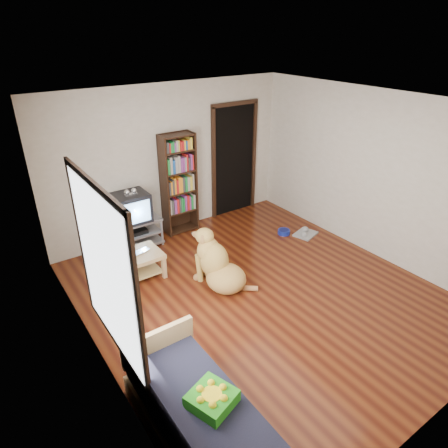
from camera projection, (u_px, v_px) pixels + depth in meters
ground at (260, 293)px, 5.66m from camera, size 5.00×5.00×0.00m
ceiling at (269, 106)px, 4.49m from camera, size 5.00×5.00×0.00m
wall_back at (171, 161)px, 6.90m from camera, size 4.50×0.00×4.50m
wall_left at (89, 266)px, 3.92m from camera, size 0.00×5.00×5.00m
wall_right at (375, 176)px, 6.23m from camera, size 0.00×5.00×5.00m
green_cushion at (212, 399)px, 3.51m from camera, size 0.47×0.47×0.12m
laptop at (142, 253)px, 5.87m from camera, size 0.32×0.25×0.02m
dog_bowl at (284, 232)px, 7.24m from camera, size 0.22×0.22×0.08m
grey_rag at (305, 234)px, 7.22m from camera, size 0.47×0.42×0.03m
window at (106, 272)px, 3.48m from camera, size 0.03×1.46×1.70m
doorway at (234, 158)px, 7.66m from camera, size 1.03×0.05×2.19m
tv_stand at (134, 233)px, 6.72m from camera, size 0.90×0.45×0.50m
crt_tv at (131, 207)px, 6.53m from camera, size 0.55×0.52×0.58m
bookshelf at (179, 179)px, 6.95m from camera, size 0.60×0.30×1.80m
sofa at (198, 419)px, 3.58m from camera, size 0.80×1.80×0.80m
coffee_table at (142, 259)px, 5.95m from camera, size 0.55×0.55×0.40m
dog at (218, 266)px, 5.72m from camera, size 0.71×0.98×0.88m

